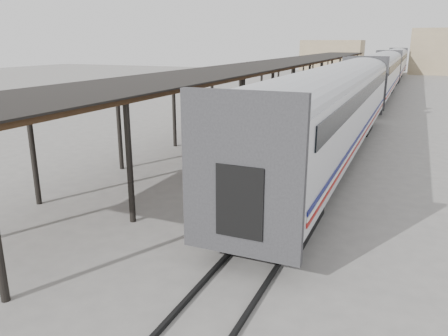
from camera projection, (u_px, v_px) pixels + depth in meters
ground at (197, 207)px, 15.63m from camera, size 160.00×160.00×0.00m
train at (379, 73)px, 43.42m from camera, size 3.45×76.01×4.01m
canopy at (289, 62)px, 36.95m from camera, size 4.90×64.30×4.15m
rails at (377, 99)px, 44.33m from camera, size 1.54×150.00×0.12m
building_left at (332, 55)px, 90.84m from camera, size 12.00×8.00×6.00m
baggage_cart at (225, 197)px, 14.76m from camera, size 1.56×2.54×0.86m
suitcase_stack at (226, 183)px, 14.99m from camera, size 1.18×1.28×0.42m
luggage_tug at (270, 111)px, 33.21m from camera, size 1.44×1.80×1.39m
porter at (217, 174)px, 13.91m from camera, size 0.59×0.69×1.58m
pedestrian at (276, 112)px, 30.58m from camera, size 1.13×0.54×1.88m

